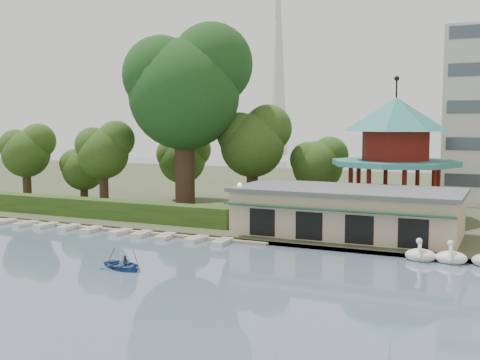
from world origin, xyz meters
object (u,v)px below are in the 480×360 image
Objects in this scene: big_tree at (186,85)px; rowboat_with_passengers at (123,262)px; dock at (98,227)px; pavilion at (395,146)px; boathouse at (347,211)px.

rowboat_with_passengers is (7.93, -22.52, -13.17)m from big_tree.
rowboat_with_passengers is (11.09, -11.53, 0.36)m from dock.
boathouse is at bearing -101.28° from pavilion.
dock is 16.00m from rowboat_with_passengers.
boathouse is at bearing -18.25° from big_tree.
pavilion is (2.00, 10.03, 5.11)m from boathouse.
pavilion reaches higher than boathouse.
big_tree is 27.26m from rowboat_with_passengers.
pavilion reaches higher than dock.
boathouse reaches higher than rowboat_with_passengers.
boathouse is 3.47× the size of rowboat_with_passengers.
rowboat_with_passengers is at bearing -70.60° from big_tree.
rowboat_with_passengers reaches higher than dock.
big_tree reaches higher than dock.
big_tree reaches higher than rowboat_with_passengers.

